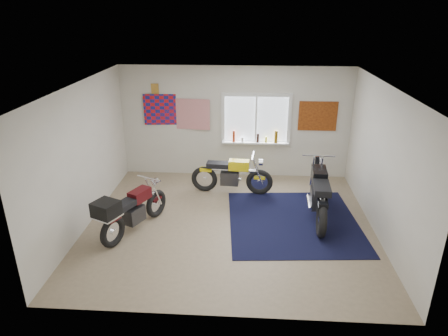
# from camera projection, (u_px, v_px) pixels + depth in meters

# --- Properties ---
(ground) EXTENTS (5.50, 5.50, 0.00)m
(ground) POSITION_uv_depth(u_px,v_px,m) (229.00, 224.00, 7.80)
(ground) COLOR #9E896B
(ground) RESTS_ON ground
(room_shell) EXTENTS (5.50, 5.50, 5.50)m
(room_shell) POSITION_uv_depth(u_px,v_px,m) (230.00, 145.00, 7.18)
(room_shell) COLOR white
(room_shell) RESTS_ON ground
(navy_rug) EXTENTS (2.69, 2.78, 0.01)m
(navy_rug) POSITION_uv_depth(u_px,v_px,m) (293.00, 221.00, 7.89)
(navy_rug) COLOR black
(navy_rug) RESTS_ON ground
(window_assembly) EXTENTS (1.66, 0.17, 1.26)m
(window_assembly) POSITION_uv_depth(u_px,v_px,m) (256.00, 123.00, 9.54)
(window_assembly) COLOR white
(window_assembly) RESTS_ON room_shell
(oil_bottles) EXTENTS (1.09, 0.09, 0.30)m
(oil_bottles) POSITION_uv_depth(u_px,v_px,m) (259.00, 137.00, 9.60)
(oil_bottles) COLOR #983016
(oil_bottles) RESTS_ON window_assembly
(flag_display) EXTENTS (1.60, 0.10, 1.17)m
(flag_display) POSITION_uv_depth(u_px,v_px,m) (155.00, 89.00, 9.40)
(flag_display) COLOR red
(flag_display) RESTS_ON room_shell
(triumph_poster) EXTENTS (0.90, 0.03, 0.70)m
(triumph_poster) POSITION_uv_depth(u_px,v_px,m) (318.00, 116.00, 9.39)
(triumph_poster) COLOR #A54C14
(triumph_poster) RESTS_ON room_shell
(yellow_triumph) EXTENTS (1.86, 0.56, 0.94)m
(yellow_triumph) POSITION_uv_depth(u_px,v_px,m) (231.00, 176.00, 8.98)
(yellow_triumph) COLOR black
(yellow_triumph) RESTS_ON ground
(black_chrome_bike) EXTENTS (0.67, 2.20, 1.13)m
(black_chrome_bike) POSITION_uv_depth(u_px,v_px,m) (318.00, 194.00, 7.92)
(black_chrome_bike) COLOR black
(black_chrome_bike) RESTS_ON navy_rug
(maroon_tourer) EXTENTS (1.00, 1.73, 0.92)m
(maroon_tourer) POSITION_uv_depth(u_px,v_px,m) (130.00, 211.00, 7.31)
(maroon_tourer) COLOR black
(maroon_tourer) RESTS_ON ground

